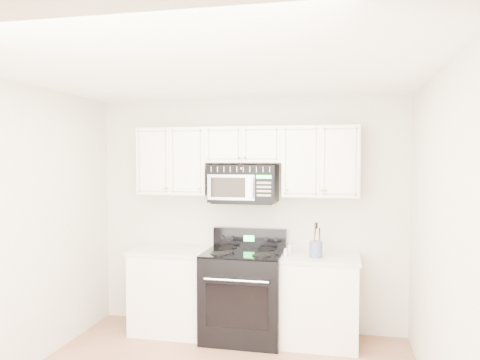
# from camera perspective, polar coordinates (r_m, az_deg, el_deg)

# --- Properties ---
(room) EXTENTS (3.51, 3.51, 2.61)m
(room) POSITION_cam_1_polar(r_m,az_deg,el_deg) (3.65, -4.38, -7.25)
(room) COLOR #A16E53
(room) RESTS_ON ground
(base_cabinet_left) EXTENTS (0.86, 0.65, 0.92)m
(base_cabinet_left) POSITION_cam_1_polar(r_m,az_deg,el_deg) (5.43, -8.19, -13.43)
(base_cabinet_left) COLOR white
(base_cabinet_left) RESTS_ON ground
(base_cabinet_right) EXTENTS (0.86, 0.65, 0.92)m
(base_cabinet_right) POSITION_cam_1_polar(r_m,az_deg,el_deg) (5.12, 9.42, -14.46)
(base_cabinet_right) COLOR white
(base_cabinet_right) RESTS_ON ground
(range) EXTENTS (0.83, 0.75, 1.14)m
(range) POSITION_cam_1_polar(r_m,az_deg,el_deg) (5.16, 0.50, -13.60)
(range) COLOR black
(range) RESTS_ON ground
(upper_cabinets) EXTENTS (2.44, 0.37, 0.75)m
(upper_cabinets) POSITION_cam_1_polar(r_m,az_deg,el_deg) (5.14, 0.68, 2.71)
(upper_cabinets) COLOR white
(upper_cabinets) RESTS_ON ground
(microwave) EXTENTS (0.73, 0.42, 0.41)m
(microwave) POSITION_cam_1_polar(r_m,az_deg,el_deg) (5.13, 0.43, -0.42)
(microwave) COLOR black
(microwave) RESTS_ON ground
(utensil_crock) EXTENTS (0.13, 0.13, 0.35)m
(utensil_crock) POSITION_cam_1_polar(r_m,az_deg,el_deg) (4.87, 9.25, -8.26)
(utensil_crock) COLOR slate
(utensil_crock) RESTS_ON base_cabinet_right
(shaker_salt) EXTENTS (0.05, 0.05, 0.11)m
(shaker_salt) POSITION_cam_1_polar(r_m,az_deg,el_deg) (5.02, 6.06, -8.29)
(shaker_salt) COLOR silver
(shaker_salt) RESTS_ON base_cabinet_right
(shaker_pepper) EXTENTS (0.04, 0.04, 0.09)m
(shaker_pepper) POSITION_cam_1_polar(r_m,az_deg,el_deg) (4.88, 5.57, -8.73)
(shaker_pepper) COLOR silver
(shaker_pepper) RESTS_ON base_cabinet_right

